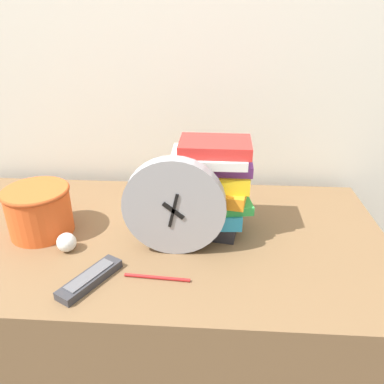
{
  "coord_description": "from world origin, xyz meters",
  "views": [
    {
      "loc": [
        0.19,
        -0.55,
        1.31
      ],
      "look_at": [
        0.14,
        0.32,
        0.87
      ],
      "focal_mm": 35.0,
      "sensor_mm": 36.0,
      "label": 1
    }
  ],
  "objects_px": {
    "crumpled_paper_ball": "(67,242)",
    "pen": "(157,277)",
    "desk_clock": "(174,207)",
    "book_stack": "(209,187)",
    "tv_remote": "(90,279)",
    "basket": "(39,209)"
  },
  "relations": [
    {
      "from": "pen",
      "to": "tv_remote",
      "type": "bearing_deg",
      "value": -171.76
    },
    {
      "from": "basket",
      "to": "pen",
      "type": "relative_size",
      "value": 1.15
    },
    {
      "from": "tv_remote",
      "to": "desk_clock",
      "type": "bearing_deg",
      "value": 37.34
    },
    {
      "from": "desk_clock",
      "to": "tv_remote",
      "type": "bearing_deg",
      "value": -142.66
    },
    {
      "from": "desk_clock",
      "to": "crumpled_paper_ball",
      "type": "bearing_deg",
      "value": -176.28
    },
    {
      "from": "tv_remote",
      "to": "crumpled_paper_ball",
      "type": "distance_m",
      "value": 0.16
    },
    {
      "from": "tv_remote",
      "to": "pen",
      "type": "xyz_separation_m",
      "value": [
        0.15,
        0.02,
        -0.01
      ]
    },
    {
      "from": "desk_clock",
      "to": "basket",
      "type": "bearing_deg",
      "value": 170.25
    },
    {
      "from": "desk_clock",
      "to": "book_stack",
      "type": "xyz_separation_m",
      "value": [
        0.08,
        0.12,
        0.0
      ]
    },
    {
      "from": "book_stack",
      "to": "crumpled_paper_ball",
      "type": "distance_m",
      "value": 0.41
    },
    {
      "from": "desk_clock",
      "to": "book_stack",
      "type": "relative_size",
      "value": 0.98
    },
    {
      "from": "desk_clock",
      "to": "crumpled_paper_ball",
      "type": "xyz_separation_m",
      "value": [
        -0.28,
        -0.02,
        -0.1
      ]
    },
    {
      "from": "crumpled_paper_ball",
      "to": "pen",
      "type": "bearing_deg",
      "value": -21.53
    },
    {
      "from": "tv_remote",
      "to": "crumpled_paper_ball",
      "type": "relative_size",
      "value": 3.38
    },
    {
      "from": "desk_clock",
      "to": "pen",
      "type": "height_order",
      "value": "desk_clock"
    },
    {
      "from": "basket",
      "to": "tv_remote",
      "type": "xyz_separation_m",
      "value": [
        0.2,
        -0.21,
        -0.06
      ]
    },
    {
      "from": "desk_clock",
      "to": "book_stack",
      "type": "distance_m",
      "value": 0.14
    },
    {
      "from": "pen",
      "to": "crumpled_paper_ball",
      "type": "bearing_deg",
      "value": 158.47
    },
    {
      "from": "desk_clock",
      "to": "crumpled_paper_ball",
      "type": "height_order",
      "value": "desk_clock"
    },
    {
      "from": "book_stack",
      "to": "pen",
      "type": "distance_m",
      "value": 0.29
    },
    {
      "from": "book_stack",
      "to": "tv_remote",
      "type": "xyz_separation_m",
      "value": [
        -0.27,
        -0.26,
        -0.12
      ]
    },
    {
      "from": "basket",
      "to": "crumpled_paper_ball",
      "type": "height_order",
      "value": "basket"
    }
  ]
}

